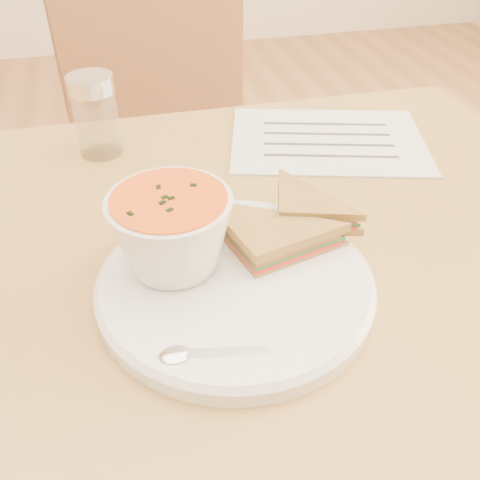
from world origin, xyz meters
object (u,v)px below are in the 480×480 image
object	(u,v)px
dining_table	(220,419)
soup_bowl	(172,235)
condiment_shaker	(96,116)
plate	(235,285)
chair_far	(197,191)

from	to	relation	value
dining_table	soup_bowl	world-z (taller)	soup_bowl
condiment_shaker	soup_bowl	bearing A→B (deg)	-77.97
plate	condiment_shaker	world-z (taller)	condiment_shaker
soup_bowl	condiment_shaker	bearing A→B (deg)	102.03
plate	soup_bowl	size ratio (longest dim) A/B	2.30
plate	soup_bowl	world-z (taller)	soup_bowl
dining_table	chair_far	xyz separation A→B (m)	(0.06, 0.52, 0.10)
dining_table	soup_bowl	xyz separation A→B (m)	(-0.05, -0.06, 0.43)
dining_table	plate	size ratio (longest dim) A/B	3.49
dining_table	soup_bowl	size ratio (longest dim) A/B	8.03
dining_table	plate	distance (m)	0.40
dining_table	chair_far	bearing A→B (deg)	82.98
chair_far	dining_table	bearing A→B (deg)	68.60
dining_table	condiment_shaker	bearing A→B (deg)	116.06
dining_table	condiment_shaker	distance (m)	0.51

